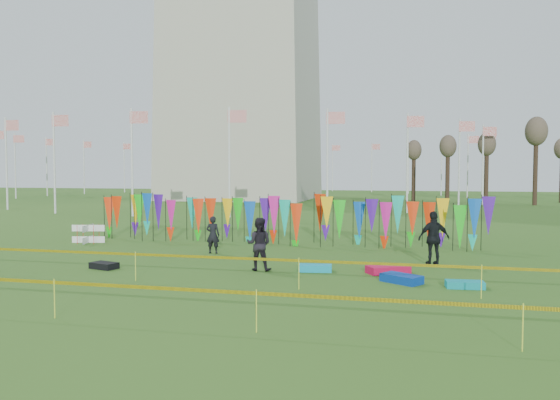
% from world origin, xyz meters
% --- Properties ---
extents(ground, '(160.00, 160.00, 0.00)m').
position_xyz_m(ground, '(0.00, 0.00, 0.00)').
color(ground, '#295317').
rests_on(ground, ground).
extents(flagpole_ring, '(57.40, 56.16, 8.00)m').
position_xyz_m(flagpole_ring, '(-14.00, 48.00, 4.00)').
color(flagpole_ring, silver).
rests_on(flagpole_ring, ground).
extents(banner_row, '(18.64, 0.64, 2.14)m').
position_xyz_m(banner_row, '(0.28, 7.68, 1.26)').
color(banner_row, black).
rests_on(banner_row, ground).
extents(caution_tape_near, '(26.00, 0.02, 0.90)m').
position_xyz_m(caution_tape_near, '(-0.22, -1.77, 0.78)').
color(caution_tape_near, '#E1C904').
rests_on(caution_tape_near, ground).
extents(caution_tape_far, '(26.00, 0.02, 0.90)m').
position_xyz_m(caution_tape_far, '(-0.22, -6.03, 0.78)').
color(caution_tape_far, '#E1C904').
rests_on(caution_tape_far, ground).
extents(box_kite, '(0.77, 0.77, 0.86)m').
position_xyz_m(box_kite, '(-8.53, 5.76, 0.43)').
color(box_kite, red).
rests_on(box_kite, ground).
extents(person_left, '(0.58, 0.45, 1.52)m').
position_xyz_m(person_left, '(-1.75, 4.08, 0.76)').
color(person_left, black).
rests_on(person_left, ground).
extents(person_mid, '(0.88, 0.56, 1.79)m').
position_xyz_m(person_mid, '(1.09, 0.84, 0.89)').
color(person_mid, black).
rests_on(person_mid, ground).
extents(person_right, '(1.28, 0.98, 1.92)m').
position_xyz_m(person_right, '(6.87, 3.24, 0.96)').
color(person_right, black).
rests_on(person_right, ground).
extents(kite_bag_turquoise, '(1.15, 0.69, 0.22)m').
position_xyz_m(kite_bag_turquoise, '(2.97, 1.10, 0.11)').
color(kite_bag_turquoise, '#0DA5CF').
rests_on(kite_bag_turquoise, ground).
extents(kite_bag_blue, '(1.32, 1.18, 0.25)m').
position_xyz_m(kite_bag_blue, '(5.80, -0.14, 0.12)').
color(kite_bag_blue, '#0A39A5').
rests_on(kite_bag_blue, ground).
extents(kite_bag_red, '(1.50, 1.26, 0.25)m').
position_xyz_m(kite_bag_red, '(5.35, 1.31, 0.13)').
color(kite_bag_red, '#D40E43').
rests_on(kite_bag_red, ground).
extents(kite_bag_black, '(1.04, 0.78, 0.22)m').
position_xyz_m(kite_bag_black, '(-4.16, -0.09, 0.11)').
color(kite_bag_black, black).
rests_on(kite_bag_black, ground).
extents(kite_bag_teal, '(1.09, 0.59, 0.20)m').
position_xyz_m(kite_bag_teal, '(7.58, -0.48, 0.10)').
color(kite_bag_teal, '#0B98A3').
rests_on(kite_bag_teal, ground).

